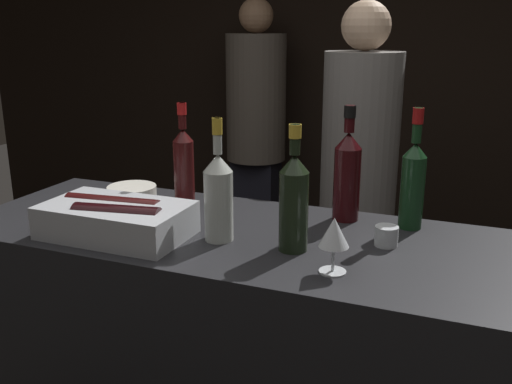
# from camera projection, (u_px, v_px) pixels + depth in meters

# --- Properties ---
(wall_back_chalkboard) EXTENTS (6.40, 0.06, 2.80)m
(wall_back_chalkboard) POSITION_uv_depth(u_px,v_px,m) (386.00, 74.00, 3.60)
(wall_back_chalkboard) COLOR black
(wall_back_chalkboard) RESTS_ON ground_plane
(ice_bin_with_bottles) EXTENTS (0.42, 0.25, 0.11)m
(ice_bin_with_bottles) POSITION_uv_depth(u_px,v_px,m) (116.00, 218.00, 1.66)
(ice_bin_with_bottles) COLOR #B7BABF
(ice_bin_with_bottles) RESTS_ON bar_counter
(bowl_white) EXTENTS (0.17, 0.17, 0.06)m
(bowl_white) POSITION_uv_depth(u_px,v_px,m) (132.00, 194.00, 1.98)
(bowl_white) COLOR silver
(bowl_white) RESTS_ON bar_counter
(wine_glass) EXTENTS (0.08, 0.08, 0.14)m
(wine_glass) POSITION_uv_depth(u_px,v_px,m) (334.00, 234.00, 1.40)
(wine_glass) COLOR silver
(wine_glass) RESTS_ON bar_counter
(candle_votive) EXTENTS (0.07, 0.07, 0.06)m
(candle_votive) POSITION_uv_depth(u_px,v_px,m) (386.00, 236.00, 1.59)
(candle_votive) COLOR silver
(candle_votive) RESTS_ON bar_counter
(red_wine_bottle_black_foil) EXTENTS (0.08, 0.08, 0.36)m
(red_wine_bottle_black_foil) POSITION_uv_depth(u_px,v_px,m) (347.00, 173.00, 1.77)
(red_wine_bottle_black_foil) COLOR black
(red_wine_bottle_black_foil) RESTS_ON bar_counter
(red_wine_bottle_tall) EXTENTS (0.07, 0.07, 0.35)m
(red_wine_bottle_tall) POSITION_uv_depth(u_px,v_px,m) (184.00, 163.00, 1.93)
(red_wine_bottle_tall) COLOR #380F0F
(red_wine_bottle_tall) RESTS_ON bar_counter
(red_wine_bottle_burgundy) EXTENTS (0.07, 0.07, 0.37)m
(red_wine_bottle_burgundy) POSITION_uv_depth(u_px,v_px,m) (413.00, 181.00, 1.70)
(red_wine_bottle_burgundy) COLOR #143319
(red_wine_bottle_burgundy) RESTS_ON bar_counter
(champagne_bottle) EXTENTS (0.08, 0.08, 0.35)m
(champagne_bottle) POSITION_uv_depth(u_px,v_px,m) (294.00, 200.00, 1.53)
(champagne_bottle) COLOR black
(champagne_bottle) RESTS_ON bar_counter
(rose_wine_bottle) EXTENTS (0.08, 0.08, 0.35)m
(rose_wine_bottle) POSITION_uv_depth(u_px,v_px,m) (218.00, 194.00, 1.61)
(rose_wine_bottle) COLOR #B2B7AD
(rose_wine_bottle) RESTS_ON bar_counter
(person_in_hoodie) EXTENTS (0.37, 0.37, 1.86)m
(person_in_hoodie) POSITION_uv_depth(u_px,v_px,m) (256.00, 132.00, 3.63)
(person_in_hoodie) COLOR black
(person_in_hoodie) RESTS_ON ground_plane
(person_blond_tee) EXTENTS (0.34, 0.34, 1.80)m
(person_blond_tee) POSITION_uv_depth(u_px,v_px,m) (358.00, 182.00, 2.58)
(person_blond_tee) COLOR black
(person_blond_tee) RESTS_ON ground_plane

